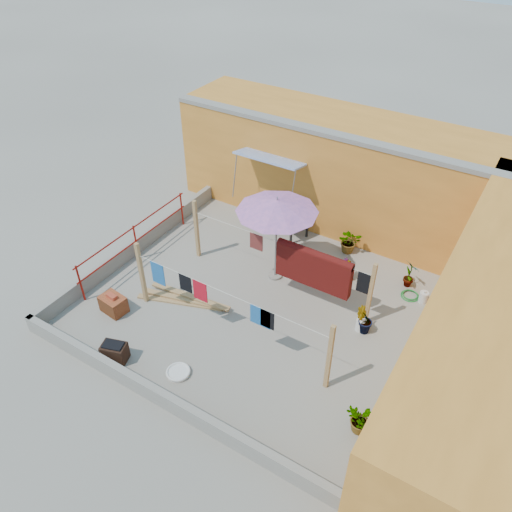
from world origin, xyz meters
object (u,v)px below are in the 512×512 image
at_px(outdoor_table, 286,212).
at_px(white_basin, 178,372).
at_px(green_hose, 410,295).
at_px(plant_back_a, 349,241).
at_px(water_jug_b, 423,297).
at_px(water_jug_a, 361,325).
at_px(patio_umbrella, 277,206).
at_px(brazier, 115,352).
at_px(brick_stack, 113,304).

relative_size(outdoor_table, white_basin, 3.13).
height_order(outdoor_table, green_hose, outdoor_table).
bearing_deg(plant_back_a, water_jug_b, -21.30).
bearing_deg(outdoor_table, water_jug_a, -37.30).
xyz_separation_m(water_jug_a, green_hose, (0.64, 1.77, -0.13)).
xyz_separation_m(patio_umbrella, outdoor_table, (-0.84, 2.06, -1.58)).
height_order(water_jug_b, green_hose, water_jug_b).
bearing_deg(water_jug_b, white_basin, -127.07).
bearing_deg(patio_umbrella, water_jug_b, 16.85).
bearing_deg(brazier, water_jug_a, 40.95).
bearing_deg(white_basin, brazier, -164.22).
bearing_deg(outdoor_table, patio_umbrella, -67.83).
relative_size(patio_umbrella, brick_stack, 4.12).
distance_m(outdoor_table, water_jug_b, 4.63).
bearing_deg(white_basin, plant_back_a, 77.17).
bearing_deg(outdoor_table, brick_stack, -109.43).
bearing_deg(outdoor_table, white_basin, -83.38).
bearing_deg(patio_umbrella, brazier, -110.01).
xyz_separation_m(water_jug_b, plant_back_a, (-2.44, 0.95, 0.21)).
bearing_deg(brick_stack, brazier, -44.40).
relative_size(patio_umbrella, green_hose, 5.77).
distance_m(outdoor_table, brick_stack, 5.63).
bearing_deg(brazier, green_hose, 48.10).
relative_size(water_jug_a, water_jug_b, 1.04).
distance_m(patio_umbrella, water_jug_b, 4.35).
distance_m(brick_stack, green_hose, 7.46).
distance_m(water_jug_a, plant_back_a, 3.08).
distance_m(white_basin, water_jug_b, 6.32).
bearing_deg(brazier, water_jug_b, 46.09).
relative_size(brazier, white_basin, 1.16).
bearing_deg(water_jug_a, patio_umbrella, 166.83).
relative_size(white_basin, water_jug_a, 1.47).
bearing_deg(white_basin, patio_umbrella, 87.90).
distance_m(brick_stack, brazier, 1.58).
distance_m(outdoor_table, white_basin, 6.06).
xyz_separation_m(brazier, green_hose, (4.91, 5.47, -0.20)).
bearing_deg(brick_stack, green_hose, 35.88).
relative_size(brick_stack, white_basin, 1.23).
height_order(brick_stack, brazier, brick_stack).
bearing_deg(green_hose, white_basin, -124.45).
height_order(brazier, plant_back_a, plant_back_a).
bearing_deg(patio_umbrella, brick_stack, -129.95).
distance_m(brazier, water_jug_a, 5.66).
bearing_deg(plant_back_a, white_basin, -102.83).
bearing_deg(water_jug_a, white_basin, -130.68).
xyz_separation_m(brazier, white_basin, (1.44, 0.41, -0.19)).
height_order(brick_stack, green_hose, brick_stack).
height_order(outdoor_table, brick_stack, outdoor_table).
distance_m(brick_stack, water_jug_a, 6.00).
relative_size(brick_stack, water_jug_a, 1.81).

